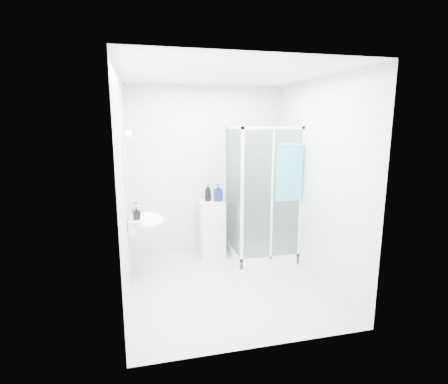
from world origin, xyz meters
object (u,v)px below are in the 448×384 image
object	(u,v)px
storage_cabinet	(212,229)
shampoo_bottle_b	(218,192)
shampoo_bottle_a	(208,192)
hand_towel	(289,171)
shower_enclosure	(257,230)
wall_basin	(145,221)
soap_dispenser_orange	(136,208)
soap_dispenser_black	(136,213)

from	to	relation	value
storage_cabinet	shampoo_bottle_b	world-z (taller)	shampoo_bottle_b
shampoo_bottle_a	hand_towel	bearing A→B (deg)	-33.71
shower_enclosure	hand_towel	size ratio (longest dim) A/B	2.53
wall_basin	hand_towel	bearing A→B (deg)	-2.48
hand_towel	shampoo_bottle_a	world-z (taller)	hand_towel
shampoo_bottle_b	hand_towel	bearing A→B (deg)	-36.57
shampoo_bottle_b	shampoo_bottle_a	bearing A→B (deg)	166.91
wall_basin	shampoo_bottle_a	world-z (taller)	shampoo_bottle_a
soap_dispenser_orange	soap_dispenser_black	size ratio (longest dim) A/B	1.07
wall_basin	soap_dispenser_orange	world-z (taller)	soap_dispenser_orange
shampoo_bottle_a	soap_dispenser_black	world-z (taller)	shampoo_bottle_a
shampoo_bottle_a	shampoo_bottle_b	world-z (taller)	same
shower_enclosure	soap_dispenser_black	xyz separation A→B (m)	(-1.75, -0.47, 0.50)
shower_enclosure	wall_basin	size ratio (longest dim) A/B	3.57
storage_cabinet	soap_dispenser_orange	xyz separation A→B (m)	(-1.12, -0.47, 0.51)
shower_enclosure	shampoo_bottle_b	world-z (taller)	shower_enclosure
shower_enclosure	soap_dispenser_orange	bearing A→B (deg)	-173.07
hand_towel	soap_dispenser_black	world-z (taller)	hand_towel
hand_towel	shampoo_bottle_a	distance (m)	1.27
shampoo_bottle_a	soap_dispenser_black	bearing A→B (deg)	-144.73
shampoo_bottle_a	soap_dispenser_orange	distance (m)	1.17
soap_dispenser_orange	soap_dispenser_black	distance (m)	0.26
shampoo_bottle_b	wall_basin	bearing A→B (deg)	-153.34
shower_enclosure	storage_cabinet	bearing A→B (deg)	158.54
shampoo_bottle_a	shampoo_bottle_b	bearing A→B (deg)	-13.09
shampoo_bottle_b	soap_dispenser_black	distance (m)	1.39
shower_enclosure	hand_towel	bearing A→B (deg)	-52.74
soap_dispenser_orange	soap_dispenser_black	bearing A→B (deg)	-87.94
hand_towel	wall_basin	bearing A→B (deg)	177.52
wall_basin	storage_cabinet	size ratio (longest dim) A/B	0.63
wall_basin	shampoo_bottle_b	xyz separation A→B (m)	(1.10, 0.55, 0.22)
shampoo_bottle_b	soap_dispenser_black	bearing A→B (deg)	-149.39
hand_towel	shampoo_bottle_b	distance (m)	1.14
storage_cabinet	soap_dispenser_black	world-z (taller)	soap_dispenser_black
storage_cabinet	soap_dispenser_black	size ratio (longest dim) A/B	5.27
wall_basin	soap_dispenser_black	size ratio (longest dim) A/B	3.35
wall_basin	shampoo_bottle_a	xyz separation A→B (m)	(0.95, 0.59, 0.22)
wall_basin	shampoo_bottle_a	size ratio (longest dim) A/B	2.14
storage_cabinet	shampoo_bottle_a	xyz separation A→B (m)	(-0.06, 0.02, 0.57)
wall_basin	storage_cabinet	xyz separation A→B (m)	(1.01, 0.57, -0.36)
shower_enclosure	soap_dispenser_orange	distance (m)	1.85
shampoo_bottle_a	shampoo_bottle_b	distance (m)	0.15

